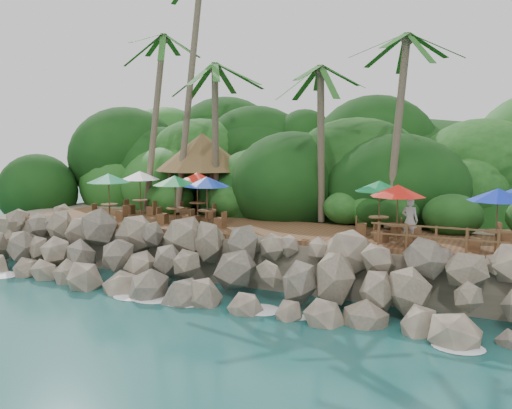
% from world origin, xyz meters
% --- Properties ---
extents(ground, '(140.00, 140.00, 0.00)m').
position_xyz_m(ground, '(0.00, 0.00, 0.00)').
color(ground, '#19514F').
rests_on(ground, ground).
extents(land_base, '(32.00, 25.20, 2.10)m').
position_xyz_m(land_base, '(0.00, 16.00, 1.05)').
color(land_base, gray).
rests_on(land_base, ground).
extents(jungle_hill, '(44.80, 28.00, 15.40)m').
position_xyz_m(jungle_hill, '(0.00, 23.50, 0.00)').
color(jungle_hill, '#143811').
rests_on(jungle_hill, ground).
extents(seawall, '(29.00, 4.00, 2.30)m').
position_xyz_m(seawall, '(0.00, 2.00, 1.15)').
color(seawall, gray).
rests_on(seawall, ground).
extents(terrace, '(26.00, 5.00, 0.20)m').
position_xyz_m(terrace, '(0.00, 6.00, 2.20)').
color(terrace, brown).
rests_on(terrace, land_base).
extents(jungle_foliage, '(44.00, 16.00, 12.00)m').
position_xyz_m(jungle_foliage, '(0.00, 15.00, 0.00)').
color(jungle_foliage, '#143811').
rests_on(jungle_foliage, ground).
extents(foam_line, '(25.20, 0.80, 0.06)m').
position_xyz_m(foam_line, '(0.00, 0.30, 0.03)').
color(foam_line, white).
rests_on(foam_line, ground).
extents(palms, '(28.03, 6.56, 15.56)m').
position_xyz_m(palms, '(0.86, 8.90, 12.21)').
color(palms, brown).
rests_on(palms, ground).
extents(palapa, '(5.54, 5.54, 4.60)m').
position_xyz_m(palapa, '(-5.48, 10.07, 5.79)').
color(palapa, brown).
rests_on(palapa, ground).
extents(dining_clusters, '(22.15, 5.28, 2.45)m').
position_xyz_m(dining_clusters, '(1.03, 5.80, 4.34)').
color(dining_clusters, brown).
rests_on(dining_clusters, terrace).
extents(railing, '(7.20, 0.10, 1.00)m').
position_xyz_m(railing, '(9.86, 3.65, 2.91)').
color(railing, brown).
rests_on(railing, terrace).
extents(waiter, '(0.73, 0.53, 1.87)m').
position_xyz_m(waiter, '(7.50, 5.14, 3.23)').
color(waiter, silver).
rests_on(waiter, terrace).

